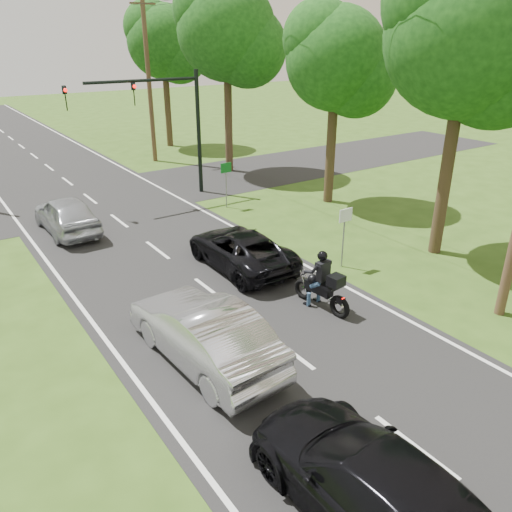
# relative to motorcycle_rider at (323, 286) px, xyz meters

# --- Properties ---
(ground) EXTENTS (140.00, 140.00, 0.00)m
(ground) POSITION_rel_motorcycle_rider_xyz_m (-2.16, -1.16, -0.72)
(ground) COLOR #2E4B15
(ground) RESTS_ON ground
(road) EXTENTS (8.00, 100.00, 0.01)m
(road) POSITION_rel_motorcycle_rider_xyz_m (-2.16, 8.84, -0.72)
(road) COLOR black
(road) RESTS_ON ground
(cross_road) EXTENTS (60.00, 7.00, 0.01)m
(cross_road) POSITION_rel_motorcycle_rider_xyz_m (-2.16, 14.84, -0.72)
(cross_road) COLOR black
(cross_road) RESTS_ON ground
(motorcycle_rider) EXTENTS (0.64, 2.13, 1.84)m
(motorcycle_rider) POSITION_rel_motorcycle_rider_xyz_m (0.00, 0.00, 0.00)
(motorcycle_rider) COLOR black
(motorcycle_rider) RESTS_ON ground
(dark_suv) EXTENTS (2.26, 4.75, 1.31)m
(dark_suv) POSITION_rel_motorcycle_rider_xyz_m (-0.37, 3.85, -0.06)
(dark_suv) COLOR black
(dark_suv) RESTS_ON road
(silver_sedan) EXTENTS (1.98, 4.95, 1.60)m
(silver_sedan) POSITION_rel_motorcycle_rider_xyz_m (-4.14, -0.32, 0.09)
(silver_sedan) COLOR #B0AFB4
(silver_sedan) RESTS_ON road
(silver_suv) EXTENTS (1.87, 4.45, 1.50)m
(silver_suv) POSITION_rel_motorcycle_rider_xyz_m (-4.35, 10.75, 0.04)
(silver_suv) COLOR #AFB1B7
(silver_suv) RESTS_ON road
(dark_car_behind) EXTENTS (2.09, 5.11, 1.48)m
(dark_car_behind) POSITION_rel_motorcycle_rider_xyz_m (-4.08, -5.80, 0.03)
(dark_car_behind) COLOR black
(dark_car_behind) RESTS_ON road
(traffic_signal) EXTENTS (6.38, 0.44, 6.00)m
(traffic_signal) POSITION_rel_motorcycle_rider_xyz_m (1.18, 12.84, 3.41)
(traffic_signal) COLOR black
(traffic_signal) RESTS_ON ground
(utility_pole_far) EXTENTS (1.60, 0.28, 10.00)m
(utility_pole_far) POSITION_rel_motorcycle_rider_xyz_m (4.04, 20.84, 4.36)
(utility_pole_far) COLOR brown
(utility_pole_far) RESTS_ON ground
(sign_white) EXTENTS (0.55, 0.07, 2.12)m
(sign_white) POSITION_rel_motorcycle_rider_xyz_m (2.54, 1.82, 0.88)
(sign_white) COLOR slate
(sign_white) RESTS_ON ground
(sign_green) EXTENTS (0.55, 0.07, 2.12)m
(sign_green) POSITION_rel_motorcycle_rider_xyz_m (2.74, 9.82, 0.88)
(sign_green) COLOR slate
(sign_green) RESTS_ON ground
(tree_row_b) EXTENTS (5.60, 5.43, 10.06)m
(tree_row_b) POSITION_rel_motorcycle_rider_xyz_m (6.64, 0.61, 6.41)
(tree_row_b) COLOR #332316
(tree_row_b) RESTS_ON ground
(tree_row_c) EXTENTS (4.80, 4.65, 8.76)m
(tree_row_c) POSITION_rel_motorcycle_rider_xyz_m (7.59, 7.64, 5.51)
(tree_row_c) COLOR #332316
(tree_row_c) RESTS_ON ground
(tree_row_d) EXTENTS (5.76, 5.58, 10.45)m
(tree_row_d) POSITION_rel_motorcycle_rider_xyz_m (6.94, 15.60, 6.71)
(tree_row_d) COLOR #332316
(tree_row_d) RESTS_ON ground
(tree_row_e) EXTENTS (5.28, 5.12, 9.61)m
(tree_row_e) POSITION_rel_motorcycle_rider_xyz_m (7.32, 24.62, 6.11)
(tree_row_e) COLOR #332316
(tree_row_e) RESTS_ON ground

